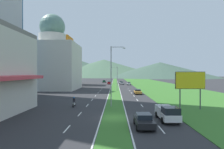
% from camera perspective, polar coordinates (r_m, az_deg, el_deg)
% --- Properties ---
extents(ground_plane, '(600.00, 600.00, 0.00)m').
position_cam_1_polar(ground_plane, '(26.15, 0.67, -12.97)').
color(ground_plane, '#2D2D30').
extents(grass_median, '(3.20, 240.00, 0.06)m').
position_cam_1_polar(grass_median, '(85.65, 0.91, -3.59)').
color(grass_median, '#387028').
rests_on(grass_median, ground_plane).
extents(grass_verge_right, '(24.00, 240.00, 0.06)m').
position_cam_1_polar(grass_verge_right, '(88.06, 14.46, -3.49)').
color(grass_verge_right, '#387028').
rests_on(grass_verge_right, ground_plane).
extents(lane_dash_left_2, '(0.16, 2.80, 0.01)m').
position_cam_1_polar(lane_dash_left_2, '(21.83, -13.46, -15.68)').
color(lane_dash_left_2, silver).
rests_on(lane_dash_left_2, ground_plane).
extents(lane_dash_left_3, '(0.16, 2.80, 0.01)m').
position_cam_1_polar(lane_dash_left_3, '(28.88, -9.69, -11.67)').
color(lane_dash_left_3, silver).
rests_on(lane_dash_left_3, ground_plane).
extents(lane_dash_left_4, '(0.16, 2.80, 0.01)m').
position_cam_1_polar(lane_dash_left_4, '(36.08, -7.47, -9.23)').
color(lane_dash_left_4, silver).
rests_on(lane_dash_left_4, ground_plane).
extents(lane_dash_left_5, '(0.16, 2.80, 0.01)m').
position_cam_1_polar(lane_dash_left_5, '(43.36, -6.01, -7.59)').
color(lane_dash_left_5, silver).
rests_on(lane_dash_left_5, ground_plane).
extents(lane_dash_left_6, '(0.16, 2.80, 0.01)m').
position_cam_1_polar(lane_dash_left_6, '(50.69, -4.98, -6.42)').
color(lane_dash_left_6, silver).
rests_on(lane_dash_left_6, ground_plane).
extents(lane_dash_left_7, '(0.16, 2.80, 0.01)m').
position_cam_1_polar(lane_dash_left_7, '(58.04, -4.21, -5.54)').
color(lane_dash_left_7, silver).
rests_on(lane_dash_left_7, ground_plane).
extents(lane_dash_left_8, '(0.16, 2.80, 0.01)m').
position_cam_1_polar(lane_dash_left_8, '(65.41, -3.61, -4.87)').
color(lane_dash_left_8, silver).
rests_on(lane_dash_left_8, ground_plane).
extents(lane_dash_left_9, '(0.16, 2.80, 0.01)m').
position_cam_1_polar(lane_dash_left_9, '(72.80, -3.14, -4.33)').
color(lane_dash_left_9, silver).
rests_on(lane_dash_left_9, ground_plane).
extents(lane_dash_right_2, '(0.16, 2.80, 0.01)m').
position_cam_1_polar(lane_dash_right_2, '(21.76, 14.67, -15.74)').
color(lane_dash_right_2, silver).
rests_on(lane_dash_right_2, ground_plane).
extents(lane_dash_right_3, '(0.16, 2.80, 0.01)m').
position_cam_1_polar(lane_dash_right_3, '(28.82, 11.10, -11.70)').
color(lane_dash_right_3, silver).
rests_on(lane_dash_right_3, ground_plane).
extents(lane_dash_right_4, '(0.16, 2.80, 0.01)m').
position_cam_1_polar(lane_dash_right_4, '(36.04, 9.00, -9.24)').
color(lane_dash_right_4, silver).
rests_on(lane_dash_right_4, ground_plane).
extents(lane_dash_right_5, '(0.16, 2.80, 0.01)m').
position_cam_1_polar(lane_dash_right_5, '(43.32, 7.63, -7.60)').
color(lane_dash_right_5, silver).
rests_on(lane_dash_right_5, ground_plane).
extents(lane_dash_right_6, '(0.16, 2.80, 0.01)m').
position_cam_1_polar(lane_dash_right_6, '(50.66, 6.65, -6.42)').
color(lane_dash_right_6, silver).
rests_on(lane_dash_right_6, ground_plane).
extents(lane_dash_right_7, '(0.16, 2.80, 0.01)m').
position_cam_1_polar(lane_dash_right_7, '(58.01, 5.93, -5.55)').
color(lane_dash_right_7, silver).
rests_on(lane_dash_right_7, ground_plane).
extents(lane_dash_right_8, '(0.16, 2.80, 0.01)m').
position_cam_1_polar(lane_dash_right_8, '(65.39, 5.37, -4.87)').
color(lane_dash_right_8, silver).
rests_on(lane_dash_right_8, ground_plane).
extents(lane_dash_right_9, '(0.16, 2.80, 0.01)m').
position_cam_1_polar(lane_dash_right_9, '(72.77, 4.92, -4.33)').
color(lane_dash_right_9, silver).
rests_on(lane_dash_right_9, ground_plane).
extents(edge_line_median_left, '(0.16, 240.00, 0.01)m').
position_cam_1_polar(edge_line_median_left, '(85.67, -0.26, -3.61)').
color(edge_line_median_left, silver).
rests_on(edge_line_median_left, ground_plane).
extents(edge_line_median_right, '(0.16, 240.00, 0.01)m').
position_cam_1_polar(edge_line_median_right, '(85.67, 2.08, -3.61)').
color(edge_line_median_right, silver).
rests_on(edge_line_median_right, ground_plane).
extents(domed_building, '(18.81, 18.81, 28.07)m').
position_cam_1_polar(domed_building, '(74.28, -17.52, 3.97)').
color(domed_building, beige).
rests_on(domed_building, ground_plane).
extents(midrise_colored, '(12.71, 12.71, 25.38)m').
position_cam_1_polar(midrise_colored, '(105.18, -15.71, 4.05)').
color(midrise_colored, orange).
rests_on(midrise_colored, ground_plane).
extents(hill_far_left, '(167.12, 167.12, 28.09)m').
position_cam_1_polar(hill_far_left, '(319.59, -10.18, 1.88)').
color(hill_far_left, '#3D5647').
rests_on(hill_far_left, ground_plane).
extents(hill_far_center, '(188.44, 188.44, 28.27)m').
position_cam_1_polar(hill_far_center, '(309.71, -2.50, 1.94)').
color(hill_far_center, '#47664C').
rests_on(hill_far_center, ground_plane).
extents(hill_far_right, '(150.28, 150.28, 20.60)m').
position_cam_1_polar(hill_far_right, '(262.48, 14.29, 1.36)').
color(hill_far_right, '#3D5647').
rests_on(hill_far_right, ground_plane).
extents(street_lamp_near, '(2.68, 0.41, 10.86)m').
position_cam_1_polar(street_lamp_near, '(33.77, 0.12, 0.55)').
color(street_lamp_near, '#99999E').
rests_on(street_lamp_near, ground_plane).
extents(street_lamp_mid, '(2.71, 0.39, 8.23)m').
position_cam_1_polar(street_lamp_mid, '(63.60, 1.30, -0.71)').
color(street_lamp_mid, '#99999E').
rests_on(street_lamp_mid, ground_plane).
extents(billboard_roadside, '(4.95, 0.28, 6.30)m').
position_cam_1_polar(billboard_roadside, '(33.68, 22.56, -2.07)').
color(billboard_roadside, '#4C4C51').
rests_on(billboard_roadside, ground_plane).
extents(car_0, '(1.89, 4.47, 1.52)m').
position_cam_1_polar(car_0, '(96.46, 5.10, -2.69)').
color(car_0, silver).
rests_on(car_0, ground_plane).
extents(car_1, '(1.99, 4.45, 1.39)m').
position_cam_1_polar(car_1, '(54.97, 7.76, -5.13)').
color(car_1, '#C6842D').
rests_on(car_1, ground_plane).
extents(car_2, '(2.04, 4.30, 1.41)m').
position_cam_1_polar(car_2, '(107.21, 2.75, -2.40)').
color(car_2, '#B2B2B7').
rests_on(car_2, ground_plane).
extents(car_3, '(2.00, 4.29, 1.50)m').
position_cam_1_polar(car_3, '(100.05, 2.97, -2.59)').
color(car_3, '#B2B2B7').
rests_on(car_3, ground_plane).
extents(car_4, '(1.91, 4.18, 1.47)m').
position_cam_1_polar(car_4, '(101.92, -0.86, -2.53)').
color(car_4, maroon).
rests_on(car_4, ground_plane).
extents(car_5, '(2.03, 4.38, 1.50)m').
position_cam_1_polar(car_5, '(22.00, 9.60, -13.51)').
color(car_5, black).
rests_on(car_5, ground_plane).
extents(car_6, '(1.92, 4.47, 1.53)m').
position_cam_1_polar(car_6, '(121.60, -2.39, -2.04)').
color(car_6, '#0C5128').
rests_on(car_6, ground_plane).
extents(pickup_truck_0, '(2.18, 5.40, 2.00)m').
position_cam_1_polar(pickup_truck_0, '(25.27, 16.47, -11.18)').
color(pickup_truck_0, silver).
rests_on(pickup_truck_0, ground_plane).
extents(motorcycle_rider, '(0.36, 2.00, 1.80)m').
position_cam_1_polar(motorcycle_rider, '(34.85, -11.39, -8.34)').
color(motorcycle_rider, black).
rests_on(motorcycle_rider, ground_plane).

